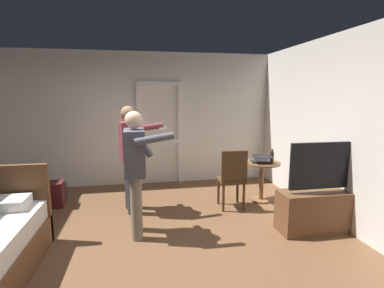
{
  "coord_description": "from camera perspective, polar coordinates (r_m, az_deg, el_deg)",
  "views": [
    {
      "loc": [
        -0.01,
        -3.45,
        1.85
      ],
      "look_at": [
        0.73,
        0.59,
        1.16
      ],
      "focal_mm": 27.34,
      "sensor_mm": 36.0,
      "label": 1
    }
  ],
  "objects": [
    {
      "name": "bottle_on_table",
      "position": [
        5.21,
        15.33,
        -2.45
      ],
      "size": [
        0.06,
        0.06,
        0.24
      ],
      "color": "#392B28",
      "rests_on": "side_table"
    },
    {
      "name": "ground_plane",
      "position": [
        3.92,
        -9.54,
        -18.86
      ],
      "size": [
        6.09,
        6.09,
        0.0
      ],
      "primitive_type": "plane",
      "color": "brown"
    },
    {
      "name": "laptop",
      "position": [
        5.18,
        13.36,
        -3.01
      ],
      "size": [
        0.37,
        0.38,
        0.15
      ],
      "color": "black",
      "rests_on": "side_table"
    },
    {
      "name": "doorway_frame",
      "position": [
        6.12,
        -6.31,
        3.53
      ],
      "size": [
        0.93,
        0.08,
        2.13
      ],
      "color": "white",
      "rests_on": "ground_plane"
    },
    {
      "name": "person_striped_shirt",
      "position": [
        4.7,
        -12.0,
        -1.31
      ],
      "size": [
        0.75,
        0.64,
        1.69
      ],
      "color": "#333338",
      "rests_on": "ground_plane"
    },
    {
      "name": "wooden_chair",
      "position": [
        4.82,
        7.88,
        -6.34
      ],
      "size": [
        0.43,
        0.43,
        0.99
      ],
      "color": "#4C331E",
      "rests_on": "ground_plane"
    },
    {
      "name": "wall_right",
      "position": [
        4.5,
        28.82,
        2.02
      ],
      "size": [
        0.12,
        5.52,
        2.72
      ],
      "primitive_type": "cube",
      "color": "silver",
      "rests_on": "ground_plane"
    },
    {
      "name": "side_table",
      "position": [
        5.3,
        13.43,
        -5.86
      ],
      "size": [
        0.63,
        0.63,
        0.7
      ],
      "color": "brown",
      "rests_on": "ground_plane"
    },
    {
      "name": "tv_flatscreen",
      "position": [
        4.49,
        24.31,
        -10.81
      ],
      "size": [
        1.27,
        0.4,
        1.24
      ],
      "color": "brown",
      "rests_on": "ground_plane"
    },
    {
      "name": "suitcase_dark",
      "position": [
        5.51,
        -26.6,
        -8.86
      ],
      "size": [
        0.57,
        0.33,
        0.42
      ],
      "primitive_type": "cube",
      "rotation": [
        0.0,
        0.0,
        0.05
      ],
      "color": "#4C1919",
      "rests_on": "ground_plane"
    },
    {
      "name": "suitcase_small",
      "position": [
        5.66,
        -25.89,
        -8.76
      ],
      "size": [
        0.49,
        0.3,
        0.35
      ],
      "primitive_type": "cube",
      "rotation": [
        0.0,
        0.0,
        0.02
      ],
      "color": "#1E2D38",
      "rests_on": "ground_plane"
    },
    {
      "name": "person_blue_shirt",
      "position": [
        3.86,
        -10.9,
        -3.91
      ],
      "size": [
        0.67,
        0.62,
        1.66
      ],
      "color": "gray",
      "rests_on": "ground_plane"
    },
    {
      "name": "wall_back",
      "position": [
        6.17,
        -10.36,
        4.76
      ],
      "size": [
        5.78,
        0.12,
        2.72
      ],
      "primitive_type": "cube",
      "color": "silver",
      "rests_on": "ground_plane"
    }
  ]
}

